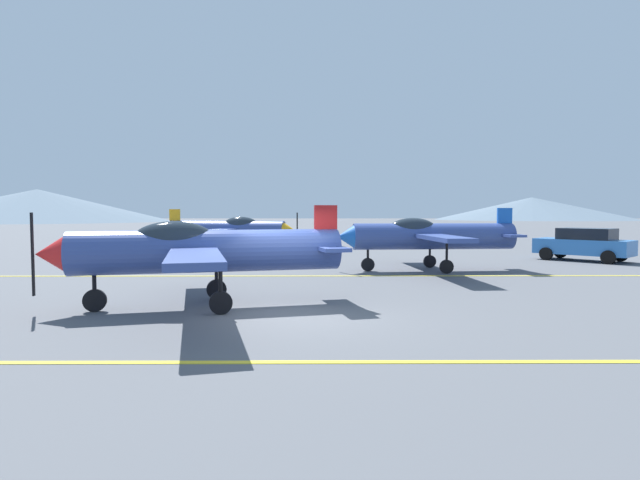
{
  "coord_description": "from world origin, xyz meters",
  "views": [
    {
      "loc": [
        0.59,
        -11.67,
        2.38
      ],
      "look_at": [
        0.72,
        10.0,
        1.2
      ],
      "focal_mm": 28.18,
      "sensor_mm": 36.0,
      "label": 1
    }
  ],
  "objects_px": {
    "airplane_far": "(230,230)",
    "car_sedan": "(584,244)",
    "airplane_mid": "(427,235)",
    "airplane_near": "(198,250)"
  },
  "relations": [
    {
      "from": "airplane_far",
      "to": "airplane_mid",
      "type": "bearing_deg",
      "value": -35.92
    },
    {
      "from": "airplane_far",
      "to": "airplane_near",
      "type": "bearing_deg",
      "value": -83.32
    },
    {
      "from": "airplane_far",
      "to": "car_sedan",
      "type": "xyz_separation_m",
      "value": [
        17.89,
        -2.49,
        -0.61
      ]
    },
    {
      "from": "airplane_far",
      "to": "car_sedan",
      "type": "distance_m",
      "value": 18.08
    },
    {
      "from": "airplane_near",
      "to": "car_sedan",
      "type": "bearing_deg",
      "value": 36.78
    },
    {
      "from": "airplane_mid",
      "to": "car_sedan",
      "type": "bearing_deg",
      "value": 25.54
    },
    {
      "from": "airplane_near",
      "to": "car_sedan",
      "type": "distance_m",
      "value": 20.22
    },
    {
      "from": "airplane_near",
      "to": "airplane_far",
      "type": "distance_m",
      "value": 14.69
    },
    {
      "from": "airplane_mid",
      "to": "airplane_far",
      "type": "height_order",
      "value": "same"
    },
    {
      "from": "airplane_far",
      "to": "car_sedan",
      "type": "bearing_deg",
      "value": -7.92
    }
  ]
}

